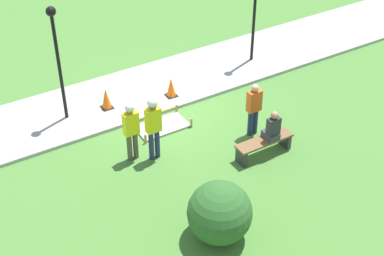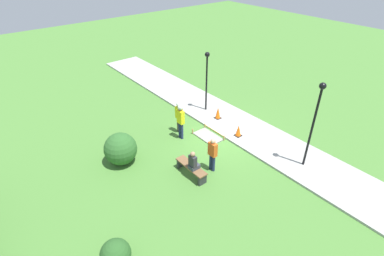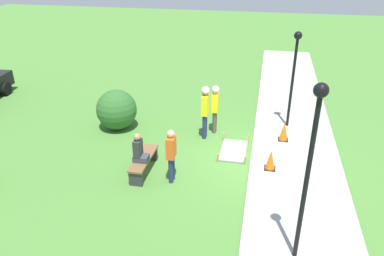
{
  "view_description": "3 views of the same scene",
  "coord_description": "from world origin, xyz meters",
  "px_view_note": "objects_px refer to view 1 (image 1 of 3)",
  "views": [
    {
      "loc": [
        7.0,
        12.97,
        10.09
      ],
      "look_at": [
        0.36,
        1.94,
        0.73
      ],
      "focal_mm": 55.0,
      "sensor_mm": 36.0,
      "label": 1
    },
    {
      "loc": [
        -9.04,
        9.43,
        8.74
      ],
      "look_at": [
        0.72,
        1.56,
        0.87
      ],
      "focal_mm": 28.0,
      "sensor_mm": 36.0,
      "label": 2
    },
    {
      "loc": [
        -10.4,
        -0.23,
        6.26
      ],
      "look_at": [
        -0.0,
        1.9,
        1.04
      ],
      "focal_mm": 35.0,
      "sensor_mm": 36.0,
      "label": 3
    }
  ],
  "objects_px": {
    "traffic_cone_near_patch": "(171,87)",
    "traffic_cone_far_patch": "(106,98)",
    "park_bench": "(264,144)",
    "bystander_in_orange_shirt": "(254,107)",
    "person_seated_on_bench": "(273,128)",
    "worker_assistant": "(153,122)",
    "lamppost_near": "(56,47)",
    "worker_supervisor": "(131,126)"
  },
  "relations": [
    {
      "from": "person_seated_on_bench",
      "to": "lamppost_near",
      "type": "height_order",
      "value": "lamppost_near"
    },
    {
      "from": "traffic_cone_far_patch",
      "to": "person_seated_on_bench",
      "type": "height_order",
      "value": "person_seated_on_bench"
    },
    {
      "from": "traffic_cone_far_patch",
      "to": "park_bench",
      "type": "distance_m",
      "value": 5.02
    },
    {
      "from": "traffic_cone_far_patch",
      "to": "bystander_in_orange_shirt",
      "type": "xyz_separation_m",
      "value": [
        -3.08,
        3.23,
        0.5
      ]
    },
    {
      "from": "person_seated_on_bench",
      "to": "worker_supervisor",
      "type": "relative_size",
      "value": 0.49
    },
    {
      "from": "park_bench",
      "to": "person_seated_on_bench",
      "type": "bearing_deg",
      "value": 165.97
    },
    {
      "from": "bystander_in_orange_shirt",
      "to": "worker_supervisor",
      "type": "bearing_deg",
      "value": -12.31
    },
    {
      "from": "bystander_in_orange_shirt",
      "to": "lamppost_near",
      "type": "xyz_separation_m",
      "value": [
        4.31,
        -3.4,
        1.51
      ]
    },
    {
      "from": "park_bench",
      "to": "worker_assistant",
      "type": "distance_m",
      "value": 3.09
    },
    {
      "from": "traffic_cone_near_patch",
      "to": "lamppost_near",
      "type": "xyz_separation_m",
      "value": [
        3.23,
        -0.59,
        2.03
      ]
    },
    {
      "from": "traffic_cone_far_patch",
      "to": "lamppost_near",
      "type": "distance_m",
      "value": 2.36
    },
    {
      "from": "person_seated_on_bench",
      "to": "worker_assistant",
      "type": "xyz_separation_m",
      "value": [
        2.81,
        -1.47,
        0.33
      ]
    },
    {
      "from": "traffic_cone_near_patch",
      "to": "bystander_in_orange_shirt",
      "type": "relative_size",
      "value": 0.39
    },
    {
      "from": "park_bench",
      "to": "bystander_in_orange_shirt",
      "type": "xyz_separation_m",
      "value": [
        -0.3,
        -0.95,
        0.58
      ]
    },
    {
      "from": "worker_assistant",
      "to": "lamppost_near",
      "type": "bearing_deg",
      "value": -64.53
    },
    {
      "from": "lamppost_near",
      "to": "worker_supervisor",
      "type": "bearing_deg",
      "value": 108.33
    },
    {
      "from": "park_bench",
      "to": "lamppost_near",
      "type": "distance_m",
      "value": 6.27
    },
    {
      "from": "traffic_cone_near_patch",
      "to": "bystander_in_orange_shirt",
      "type": "distance_m",
      "value": 3.06
    },
    {
      "from": "park_bench",
      "to": "worker_assistant",
      "type": "height_order",
      "value": "worker_assistant"
    },
    {
      "from": "park_bench",
      "to": "person_seated_on_bench",
      "type": "xyz_separation_m",
      "value": [
        -0.2,
        0.05,
        0.5
      ]
    },
    {
      "from": "worker_assistant",
      "to": "person_seated_on_bench",
      "type": "bearing_deg",
      "value": 152.42
    },
    {
      "from": "person_seated_on_bench",
      "to": "bystander_in_orange_shirt",
      "type": "bearing_deg",
      "value": -95.74
    },
    {
      "from": "park_bench",
      "to": "person_seated_on_bench",
      "type": "distance_m",
      "value": 0.54
    },
    {
      "from": "bystander_in_orange_shirt",
      "to": "person_seated_on_bench",
      "type": "bearing_deg",
      "value": 84.26
    },
    {
      "from": "park_bench",
      "to": "bystander_in_orange_shirt",
      "type": "height_order",
      "value": "bystander_in_orange_shirt"
    },
    {
      "from": "traffic_cone_far_patch",
      "to": "park_bench",
      "type": "xyz_separation_m",
      "value": [
        -2.78,
        4.18,
        -0.08
      ]
    },
    {
      "from": "traffic_cone_near_patch",
      "to": "bystander_in_orange_shirt",
      "type": "bearing_deg",
      "value": 111.03
    },
    {
      "from": "traffic_cone_near_patch",
      "to": "park_bench",
      "type": "xyz_separation_m",
      "value": [
        -0.78,
        3.76,
        -0.06
      ]
    },
    {
      "from": "person_seated_on_bench",
      "to": "traffic_cone_far_patch",
      "type": "bearing_deg",
      "value": -54.83
    },
    {
      "from": "person_seated_on_bench",
      "to": "bystander_in_orange_shirt",
      "type": "relative_size",
      "value": 0.54
    },
    {
      "from": "worker_assistant",
      "to": "lamppost_near",
      "type": "height_order",
      "value": "lamppost_near"
    },
    {
      "from": "traffic_cone_near_patch",
      "to": "traffic_cone_far_patch",
      "type": "height_order",
      "value": "traffic_cone_far_patch"
    },
    {
      "from": "lamppost_near",
      "to": "person_seated_on_bench",
      "type": "bearing_deg",
      "value": 133.75
    },
    {
      "from": "person_seated_on_bench",
      "to": "lamppost_near",
      "type": "xyz_separation_m",
      "value": [
        4.21,
        -4.4,
        1.59
      ]
    },
    {
      "from": "bystander_in_orange_shirt",
      "to": "lamppost_near",
      "type": "relative_size",
      "value": 0.47
    },
    {
      "from": "person_seated_on_bench",
      "to": "worker_supervisor",
      "type": "xyz_separation_m",
      "value": [
        3.33,
        -1.75,
        0.22
      ]
    },
    {
      "from": "park_bench",
      "to": "lamppost_near",
      "type": "xyz_separation_m",
      "value": [
        4.01,
        -4.35,
        2.09
      ]
    },
    {
      "from": "traffic_cone_far_patch",
      "to": "person_seated_on_bench",
      "type": "bearing_deg",
      "value": 125.17
    },
    {
      "from": "person_seated_on_bench",
      "to": "lamppost_near",
      "type": "relative_size",
      "value": 0.25
    },
    {
      "from": "traffic_cone_far_patch",
      "to": "bystander_in_orange_shirt",
      "type": "bearing_deg",
      "value": 133.63
    },
    {
      "from": "traffic_cone_far_patch",
      "to": "worker_assistant",
      "type": "height_order",
      "value": "worker_assistant"
    },
    {
      "from": "person_seated_on_bench",
      "to": "worker_supervisor",
      "type": "distance_m",
      "value": 3.77
    }
  ]
}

